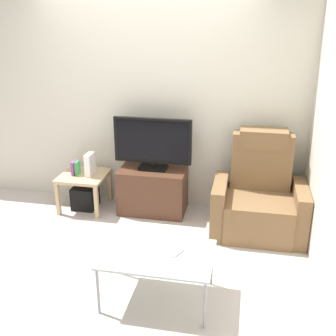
{
  "coord_description": "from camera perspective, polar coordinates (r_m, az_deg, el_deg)",
  "views": [
    {
      "loc": [
        1.17,
        -3.5,
        2.27
      ],
      "look_at": [
        0.38,
        0.5,
        0.7
      ],
      "focal_mm": 44.04,
      "sensor_mm": 36.0,
      "label": 1
    }
  ],
  "objects": [
    {
      "name": "game_console",
      "position": [
        4.94,
        -10.74,
        0.53
      ],
      "size": [
        0.07,
        0.2,
        0.26
      ],
      "primitive_type": "cube",
      "color": "white",
      "rests_on": "side_table"
    },
    {
      "name": "wall_back",
      "position": [
        4.87,
        -2.94,
        9.56
      ],
      "size": [
        6.4,
        0.06,
        2.6
      ],
      "primitive_type": "cube",
      "color": "beige",
      "rests_on": "ground"
    },
    {
      "name": "tv_stand",
      "position": [
        4.89,
        -2.1,
        -3.1
      ],
      "size": [
        0.78,
        0.46,
        0.54
      ],
      "color": "#4C2D1E",
      "rests_on": "ground"
    },
    {
      "name": "coffee_table",
      "position": [
        3.4,
        -1.45,
        -12.12
      ],
      "size": [
        0.9,
        0.6,
        0.44
      ],
      "color": "#B2C6C1",
      "rests_on": "ground"
    },
    {
      "name": "side_table",
      "position": [
        5.03,
        -11.59,
        -1.58
      ],
      "size": [
        0.54,
        0.54,
        0.44
      ],
      "color": "tan",
      "rests_on": "ground"
    },
    {
      "name": "wall_side",
      "position": [
        3.7,
        21.95,
        4.31
      ],
      "size": [
        0.06,
        4.48,
        2.6
      ],
      "primitive_type": "cube",
      "color": "beige",
      "rests_on": "ground"
    },
    {
      "name": "subwoofer_box",
      "position": [
        5.12,
        -11.4,
        -3.96
      ],
      "size": [
        0.27,
        0.27,
        0.27
      ],
      "primitive_type": "cube",
      "color": "black",
      "rests_on": "ground"
    },
    {
      "name": "ground_plane",
      "position": [
        4.33,
        -6.29,
        -10.69
      ],
      "size": [
        6.4,
        6.4,
        0.0
      ],
      "primitive_type": "plane",
      "color": "#BCB2AD"
    },
    {
      "name": "television",
      "position": [
        4.7,
        -2.15,
        3.52
      ],
      "size": [
        0.9,
        0.2,
        0.61
      ],
      "color": "black",
      "rests_on": "tv_stand"
    },
    {
      "name": "book_middle",
      "position": [
        4.98,
        -12.44,
        -0.01
      ],
      "size": [
        0.03,
        0.11,
        0.17
      ],
      "primitive_type": "cube",
      "color": "#388C4C",
      "rests_on": "side_table"
    },
    {
      "name": "book_leftmost",
      "position": [
        5.0,
        -12.86,
        0.03
      ],
      "size": [
        0.03,
        0.13,
        0.17
      ],
      "primitive_type": "cube",
      "color": "purple",
      "rests_on": "side_table"
    },
    {
      "name": "cell_phone",
      "position": [
        3.39,
        1.09,
        -11.59
      ],
      "size": [
        0.13,
        0.17,
        0.01
      ],
      "primitive_type": "cube",
      "rotation": [
        0.0,
        0.0,
        -0.45
      ],
      "color": "#B7B7BC",
      "rests_on": "coffee_table"
    },
    {
      "name": "recliner_armchair",
      "position": [
        4.55,
        12.51,
        -4.12
      ],
      "size": [
        0.98,
        0.78,
        1.08
      ],
      "rotation": [
        0.0,
        0.0,
        -0.15
      ],
      "color": "brown",
      "rests_on": "ground"
    }
  ]
}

